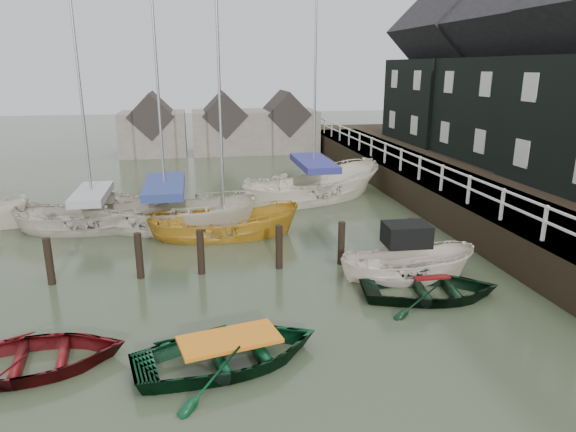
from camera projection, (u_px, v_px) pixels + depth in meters
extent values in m
plane|color=#2F3823|center=(252.00, 315.00, 13.04)|extent=(120.00, 120.00, 0.00)
cube|color=black|center=(431.00, 172.00, 23.75)|extent=(3.00, 32.00, 0.20)
cube|color=silver|center=(401.00, 150.00, 23.19)|extent=(0.06, 32.00, 0.06)
cube|color=silver|center=(401.00, 159.00, 23.30)|extent=(0.06, 32.00, 0.06)
cube|color=black|center=(533.00, 196.00, 25.10)|extent=(14.00, 38.00, 1.50)
cube|color=black|center=(519.00, 109.00, 25.86)|extent=(6.00, 7.00, 5.00)
cube|color=black|center=(530.00, 19.00, 24.67)|extent=(6.11, 7.14, 6.11)
cube|color=black|center=(452.00, 101.00, 32.47)|extent=(6.40, 7.00, 5.00)
cube|color=black|center=(458.00, 29.00, 31.28)|extent=(6.52, 7.14, 6.52)
cylinder|color=black|center=(50.00, 268.00, 14.77)|extent=(0.22, 0.22, 1.80)
cylinder|color=black|center=(140.00, 262.00, 15.21)|extent=(0.22, 0.22, 1.80)
cylinder|color=black|center=(201.00, 258.00, 15.52)|extent=(0.22, 0.22, 1.80)
cylinder|color=black|center=(279.00, 253.00, 15.94)|extent=(0.22, 0.22, 1.80)
cylinder|color=black|center=(341.00, 249.00, 16.29)|extent=(0.22, 0.22, 1.80)
cylinder|color=black|center=(409.00, 245.00, 16.69)|extent=(0.22, 0.22, 1.80)
cube|color=#665B51|center=(154.00, 133.00, 36.46)|extent=(4.50, 4.00, 3.00)
cube|color=#282321|center=(152.00, 115.00, 36.10)|extent=(3.18, 4.08, 3.18)
cube|color=#665B51|center=(224.00, 132.00, 37.34)|extent=(4.50, 4.00, 3.00)
cube|color=#282321|center=(223.00, 114.00, 36.97)|extent=(3.18, 4.08, 3.18)
cube|color=#665B51|center=(285.00, 130.00, 38.12)|extent=(4.50, 4.00, 3.00)
cube|color=#282321|center=(285.00, 113.00, 37.76)|extent=(3.18, 4.08, 3.18)
imported|color=#510B0E|center=(32.00, 370.00, 10.69)|extent=(4.11, 3.16, 0.79)
imported|color=black|center=(230.00, 364.00, 10.91)|extent=(4.54, 3.66, 0.83)
imported|color=black|center=(430.00, 297.00, 14.05)|extent=(4.12, 3.21, 0.78)
imported|color=beige|center=(406.00, 278.00, 15.29)|extent=(4.14, 1.73, 1.57)
cube|color=black|center=(406.00, 234.00, 15.11)|extent=(1.35, 1.06, 0.65)
imported|color=#BAB09F|center=(96.00, 229.00, 19.99)|extent=(6.09, 2.61, 2.30)
cylinder|color=#B2B2B7|center=(80.00, 91.00, 18.53)|extent=(0.10, 0.10, 7.89)
cube|color=#98999E|center=(92.00, 194.00, 19.60)|extent=(3.35, 1.39, 0.30)
imported|color=beige|center=(168.00, 228.00, 20.08)|extent=(7.83, 5.33, 2.83)
cylinder|color=#B2B2B7|center=(156.00, 63.00, 18.34)|extent=(0.10, 0.10, 9.27)
cube|color=navy|center=(165.00, 186.00, 19.61)|extent=(4.29, 2.88, 0.30)
imported|color=#BE8723|center=(225.00, 235.00, 19.19)|extent=(5.64, 2.26, 2.16)
cylinder|color=#B2B2B7|center=(219.00, 86.00, 17.66)|extent=(0.10, 0.10, 8.52)
imported|color=silver|center=(313.00, 199.00, 24.49)|extent=(8.13, 5.54, 2.94)
cylinder|color=#B2B2B7|center=(315.00, 68.00, 22.81)|extent=(0.10, 0.10, 8.79)
cube|color=navy|center=(314.00, 163.00, 24.01)|extent=(4.45, 3.00, 0.30)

